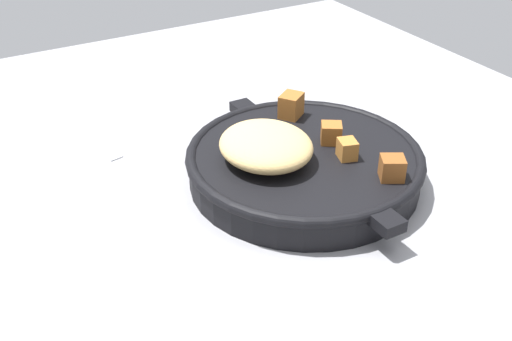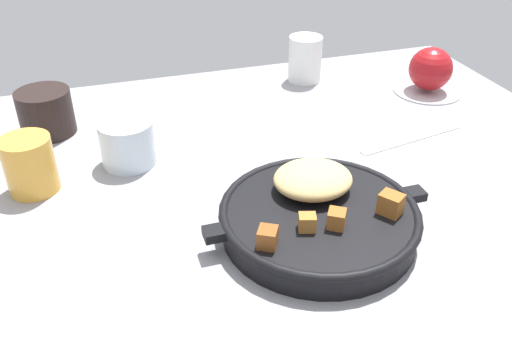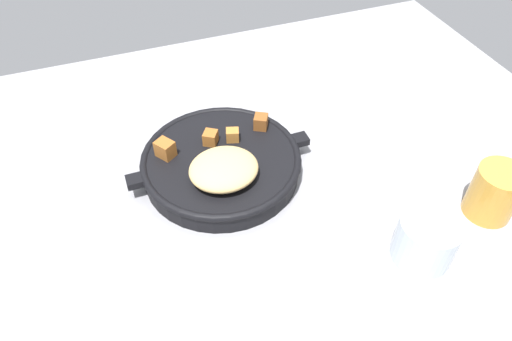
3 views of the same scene
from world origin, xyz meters
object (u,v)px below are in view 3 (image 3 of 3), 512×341
at_px(cast_iron_skillet, 221,163).
at_px(butter_knife, 76,317).
at_px(water_glass_short, 426,239).
at_px(juice_glass_amber, 495,193).

relative_size(cast_iron_skillet, butter_knife, 1.45).
distance_m(water_glass_short, juice_glass_amber, 0.14).
xyz_separation_m(cast_iron_skillet, butter_knife, (0.24, 0.18, -0.02)).
bearing_deg(juice_glass_amber, cast_iron_skillet, -31.05).
bearing_deg(cast_iron_skillet, water_glass_short, 130.94).
bearing_deg(juice_glass_amber, water_glass_short, 13.46).
relative_size(cast_iron_skillet, water_glass_short, 3.62).
bearing_deg(butter_knife, water_glass_short, 161.13).
bearing_deg(butter_knife, juice_glass_amber, 166.21).
xyz_separation_m(cast_iron_skillet, juice_glass_amber, (-0.35, 0.21, 0.02)).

